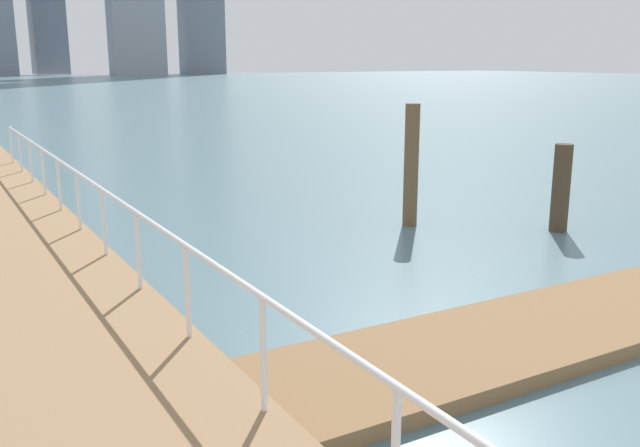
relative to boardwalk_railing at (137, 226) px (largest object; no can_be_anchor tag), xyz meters
The scene contains 4 objects.
ground_plane 10.95m from the boardwalk_railing, 73.17° to the left, with size 300.00×300.00×0.00m, color slate.
boardwalk_railing is the anchor object (origin of this frame).
dock_piling_1 6.86m from the boardwalk_railing, 21.15° to the left, with size 0.30×0.30×2.53m, color brown.
dock_piling_2 8.72m from the boardwalk_railing, ahead, with size 0.36×0.36×1.77m, color #473826.
Camera 1 is at (-5.51, 0.68, 3.40)m, focal length 39.02 mm.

